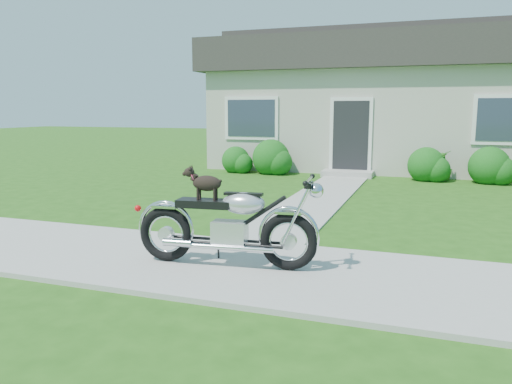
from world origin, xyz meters
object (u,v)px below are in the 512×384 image
house (412,100)px  motorcycle_with_dog (229,224)px  potted_plant_left (272,162)px  potted_plant_right (443,166)px

house → motorcycle_with_dog: 12.27m
potted_plant_left → motorcycle_with_dog: size_ratio=0.30×
potted_plant_right → motorcycle_with_dog: (-2.51, -8.63, 0.15)m
motorcycle_with_dog → potted_plant_left: bearing=98.4°
motorcycle_with_dog → potted_plant_right: bearing=67.9°
house → potted_plant_right: bearing=-73.8°
potted_plant_left → potted_plant_right: 4.71m
house → potted_plant_right: size_ratio=15.66×
potted_plant_right → motorcycle_with_dog: bearing=-106.2°
potted_plant_left → motorcycle_with_dog: bearing=-75.7°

